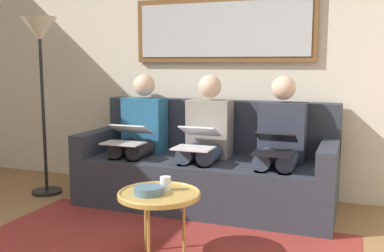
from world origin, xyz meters
The scene contains 13 objects.
wall_rear centered at (0.00, -2.60, 1.30)m, with size 6.00×0.12×2.60m, color beige.
couch centered at (0.00, -2.12, 0.31)m, with size 2.20×0.90×0.90m.
framed_mirror centered at (0.00, -2.51, 1.55)m, with size 1.74×0.05×0.60m.
coffee_table centered at (-0.08, -0.90, 0.42)m, with size 0.52×0.52×0.45m.
cup centered at (-0.09, -0.97, 0.48)m, with size 0.07×0.07×0.09m, color silver.
bowl centered at (-0.03, -0.85, 0.46)m, with size 0.18×0.18×0.05m, color slate.
person_left centered at (-0.64, -2.05, 0.61)m, with size 0.38×0.58×1.14m.
laptop_black centered at (-0.64, -1.81, 0.62)m, with size 0.31×0.35×0.16m.
person_middle centered at (0.00, -2.05, 0.61)m, with size 0.38×0.58×1.14m.
laptop_white centered at (0.00, -1.82, 0.63)m, with size 0.31×0.39×0.17m.
person_right centered at (0.64, -2.05, 0.61)m, with size 0.38×0.58×1.14m.
laptop_silver centered at (0.64, -1.81, 0.62)m, with size 0.35×0.35×0.16m.
standing_lamp centered at (1.55, -1.85, 1.37)m, with size 0.32×0.32×1.66m.
Camera 1 is at (-1.22, 1.57, 1.25)m, focal length 41.82 mm.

